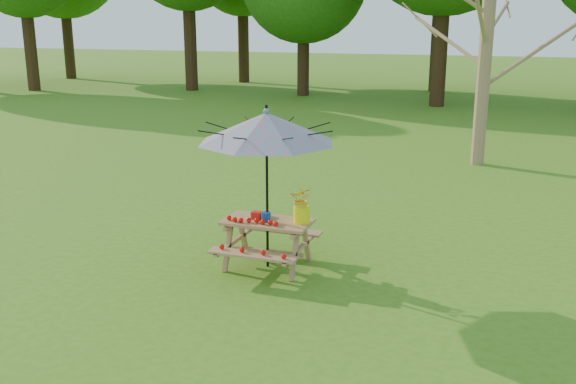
% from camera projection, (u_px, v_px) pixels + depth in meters
% --- Properties ---
extents(ground, '(120.00, 120.00, 0.00)m').
position_uv_depth(ground, '(124.00, 339.00, 6.89)').
color(ground, '#3D7416').
rests_on(ground, ground).
extents(picnic_table, '(1.20, 1.32, 0.67)m').
position_uv_depth(picnic_table, '(267.00, 244.00, 8.85)').
color(picnic_table, '#946943').
rests_on(picnic_table, ground).
extents(patio_umbrella, '(1.99, 1.99, 2.25)m').
position_uv_depth(patio_umbrella, '(267.00, 128.00, 8.43)').
color(patio_umbrella, black).
rests_on(patio_umbrella, ground).
extents(produce_bins, '(0.29, 0.32, 0.13)m').
position_uv_depth(produce_bins, '(263.00, 216.00, 8.79)').
color(produce_bins, red).
rests_on(produce_bins, picnic_table).
extents(tomatoes_row, '(0.77, 0.13, 0.07)m').
position_uv_depth(tomatoes_row, '(252.00, 221.00, 8.63)').
color(tomatoes_row, red).
rests_on(tomatoes_row, picnic_table).
extents(flower_bucket, '(0.34, 0.31, 0.50)m').
position_uv_depth(flower_bucket, '(302.00, 204.00, 8.60)').
color(flower_bucket, '#FFFB0D').
rests_on(flower_bucket, picnic_table).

